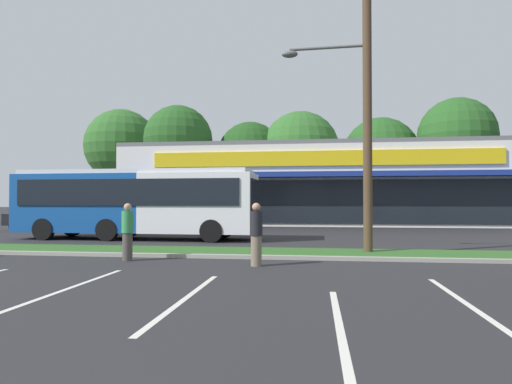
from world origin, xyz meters
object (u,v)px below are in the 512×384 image
Objects in this scene: car_0 at (195,218)px; car_3 at (44,218)px; pedestrian_near_bench at (256,234)px; utility_pole at (363,99)px; city_bus at (136,202)px; pedestrian_by_pole at (128,232)px.

car_3 is (-9.03, -1.93, 0.03)m from car_0.
car_0 is 16.09m from pedestrian_near_bench.
utility_pole is at bearing 127.12° from car_0.
utility_pole is 2.23× the size of car_3.
utility_pole reaches higher than city_bus.
car_0 is at bearing 10.67° from pedestrian_by_pole.
pedestrian_by_pole is (-7.19, -2.40, -4.35)m from utility_pole.
city_bus is 7.80m from pedestrian_by_pole.
car_3 is 19.82m from pedestrian_near_bench.
utility_pole is 6.16m from pedestrian_near_bench.
pedestrian_near_bench is at bearing 111.45° from car_0.
utility_pole is at bearing -24.77° from city_bus.
utility_pole is 8.74m from pedestrian_by_pole.
pedestrian_by_pole is (-3.98, 0.57, -0.01)m from pedestrian_near_bench.
utility_pole is 2.11× the size of car_0.
city_bus is at bearing 24.11° from pedestrian_by_pole.
car_0 is (0.87, 7.18, -1.01)m from city_bus.
city_bus reaches higher than pedestrian_near_bench.
pedestrian_by_pole is (10.93, -12.48, 0.09)m from car_3.
city_bus is at bearing 25.52° from pedestrian_near_bench.
pedestrian_near_bench reaches higher than car_0.
city_bus is 6.54× the size of pedestrian_near_bench.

